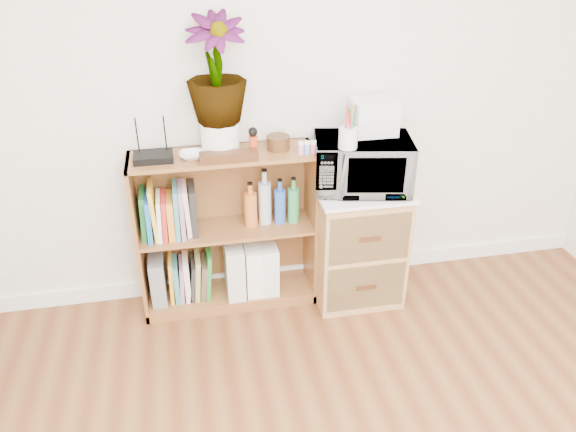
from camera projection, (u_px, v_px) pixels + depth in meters
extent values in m
cube|color=white|center=(283.00, 273.00, 3.58)|extent=(4.00, 0.02, 0.10)
cube|color=brown|center=(227.00, 231.00, 3.19)|extent=(1.00, 0.30, 0.95)
cube|color=#9E7542|center=(356.00, 243.00, 3.32)|extent=(0.50, 0.45, 0.70)
imported|color=white|center=(362.00, 164.00, 3.06)|extent=(0.58, 0.44, 0.29)
cylinder|color=white|center=(348.00, 138.00, 2.86)|extent=(0.10, 0.10, 0.11)
cube|color=white|center=(374.00, 117.00, 3.03)|extent=(0.23, 0.20, 0.19)
cube|color=black|center=(153.00, 157.00, 2.88)|extent=(0.20, 0.14, 0.04)
imported|color=white|center=(192.00, 155.00, 2.90)|extent=(0.13, 0.13, 0.03)
cylinder|color=white|center=(220.00, 137.00, 2.94)|extent=(0.20, 0.20, 0.17)
imported|color=#2F7536|center=(216.00, 70.00, 2.77)|extent=(0.30, 0.30, 0.54)
cube|color=#3B2310|center=(229.00, 156.00, 2.87)|extent=(0.30, 0.07, 0.05)
cylinder|color=#B93816|center=(253.00, 145.00, 2.93)|extent=(0.05, 0.05, 0.10)
cylinder|color=#3D2310|center=(278.00, 142.00, 3.01)|extent=(0.13, 0.13, 0.07)
cube|color=pink|center=(307.00, 148.00, 2.95)|extent=(0.12, 0.04, 0.06)
cube|color=slate|center=(158.00, 278.00, 3.25)|extent=(0.08, 0.22, 0.28)
cube|color=silver|center=(234.00, 267.00, 3.30)|extent=(0.10, 0.26, 0.33)
cube|color=white|center=(253.00, 267.00, 3.33)|extent=(0.10, 0.24, 0.30)
cube|color=silver|center=(268.00, 265.00, 3.34)|extent=(0.10, 0.24, 0.31)
cube|color=#1C6C2F|center=(143.00, 215.00, 3.04)|extent=(0.04, 0.20, 0.26)
cube|color=#1C5EAA|center=(149.00, 215.00, 3.05)|extent=(0.03, 0.20, 0.25)
cube|color=gold|center=(154.00, 210.00, 3.04)|extent=(0.04, 0.20, 0.31)
cube|color=white|center=(159.00, 215.00, 3.06)|extent=(0.03, 0.20, 0.24)
cube|color=red|center=(164.00, 214.00, 3.07)|extent=(0.03, 0.20, 0.24)
cube|color=orange|center=(171.00, 215.00, 3.07)|extent=(0.04, 0.20, 0.23)
cube|color=teal|center=(176.00, 209.00, 3.06)|extent=(0.03, 0.20, 0.29)
cube|color=#95699E|center=(182.00, 209.00, 3.07)|extent=(0.03, 0.20, 0.29)
cube|color=#FFD7C6|center=(187.00, 210.00, 3.08)|extent=(0.03, 0.20, 0.28)
cube|color=black|center=(193.00, 209.00, 3.08)|extent=(0.04, 0.20, 0.27)
cylinder|color=#C96625|center=(250.00, 205.00, 3.14)|extent=(0.07, 0.07, 0.26)
cylinder|color=#AFBCC6|center=(265.00, 199.00, 3.14)|extent=(0.07, 0.07, 0.32)
cylinder|color=blue|center=(280.00, 202.00, 3.17)|extent=(0.06, 0.06, 0.26)
cylinder|color=#34904F|center=(293.00, 201.00, 3.18)|extent=(0.07, 0.07, 0.27)
cylinder|color=gold|center=(307.00, 195.00, 3.18)|extent=(0.07, 0.07, 0.32)
cube|color=gold|center=(171.00, 277.00, 3.26)|extent=(0.03, 0.19, 0.27)
cube|color=teal|center=(176.00, 279.00, 3.28)|extent=(0.03, 0.19, 0.24)
cube|color=#93699E|center=(182.00, 279.00, 3.28)|extent=(0.03, 0.19, 0.23)
cube|color=beige|center=(187.00, 277.00, 3.28)|extent=(0.03, 0.19, 0.25)
cube|color=#242424|center=(192.00, 278.00, 3.29)|extent=(0.05, 0.19, 0.23)
cube|color=#9D9348|center=(197.00, 275.00, 3.29)|extent=(0.05, 0.19, 0.26)
cube|color=brown|center=(203.00, 277.00, 3.31)|extent=(0.05, 0.19, 0.23)
cube|color=#217E29|center=(208.00, 272.00, 3.30)|extent=(0.05, 0.19, 0.29)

